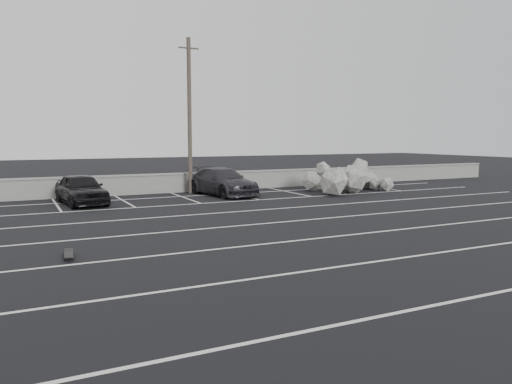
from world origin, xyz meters
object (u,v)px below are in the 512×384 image
trash_bin (215,185)px  skateboard (69,255)px  car_left (81,189)px  utility_pole (190,116)px  riprap_pile (346,182)px  car_right (222,182)px

trash_bin → skateboard: 14.75m
car_left → utility_pole: size_ratio=0.50×
car_left → trash_bin: (7.11, 1.53, -0.26)m
riprap_pile → car_left: bearing=175.6°
car_right → utility_pole: utility_pole is taller
riprap_pile → car_right: bearing=166.6°
car_right → trash_bin: car_right is taller
car_right → riprap_pile: bearing=-22.8°
utility_pole → riprap_pile: (7.98, -3.15, -3.60)m
riprap_pile → skateboard: bearing=-149.0°
riprap_pile → trash_bin: bearing=158.9°
utility_pole → car_left: bearing=-160.6°
car_left → trash_bin: bearing=4.3°
riprap_pile → skateboard: 18.06m
skateboard → car_right: bearing=56.6°
car_left → car_right: size_ratio=0.84×
utility_pole → trash_bin: size_ratio=9.49×
utility_pole → trash_bin: utility_pole is taller
utility_pole → trash_bin: 3.96m
utility_pole → skateboard: size_ratio=9.46×
car_right → car_left: bearing=174.9°
car_right → riprap_pile: 6.94m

